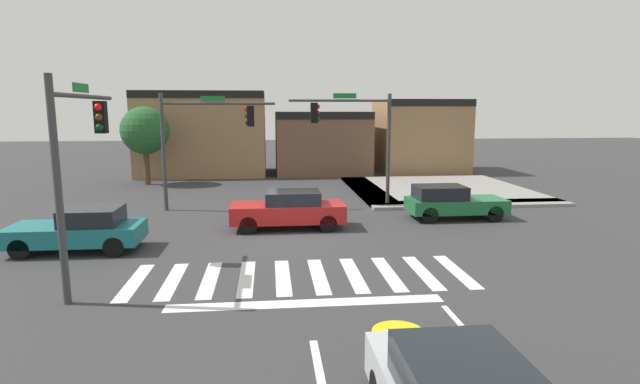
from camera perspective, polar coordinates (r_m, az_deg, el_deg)
The scene contains 12 objects.
ground_plane at distance 18.63m, azimuth -3.11°, elevation -5.13°, with size 120.00×120.00×0.00m, color #353538.
crosswalk_near at distance 14.33m, azimuth -2.22°, elevation -9.63°, with size 9.56×3.06×0.01m.
bike_detector_marking at distance 11.14m, azimuth 8.97°, elevation -15.51°, with size 1.14×1.14×0.01m.
curb_corner_northeast at distance 29.34m, azimuth 12.75°, elevation 0.18°, with size 10.00×10.60×0.15m.
storefront_row at distance 37.04m, azimuth -2.63°, elevation 6.41°, with size 23.66×5.99×5.93m.
traffic_signal_southwest at distance 14.55m, azimuth -25.87°, elevation 4.89°, with size 0.32×4.47×5.50m.
traffic_signal_northwest at distance 23.76m, azimuth -13.16°, elevation 6.95°, with size 5.25×0.32×5.43m.
traffic_signal_northeast at distance 23.93m, azimuth 3.96°, elevation 7.33°, with size 4.89×0.32×5.44m.
car_red at distance 19.73m, azimuth -3.60°, elevation -2.02°, with size 4.49×1.71×1.50m.
car_teal at distance 18.42m, azimuth -25.80°, elevation -3.92°, with size 4.23×1.85×1.46m.
car_green at distance 22.20m, azimuth 14.83°, elevation -1.09°, with size 4.14×1.77×1.45m.
roadside_tree at distance 32.94m, azimuth -19.45°, elevation 6.63°, with size 2.96×2.96×4.88m.
Camera 1 is at (-0.84, -18.01, 4.69)m, focal length 27.91 mm.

